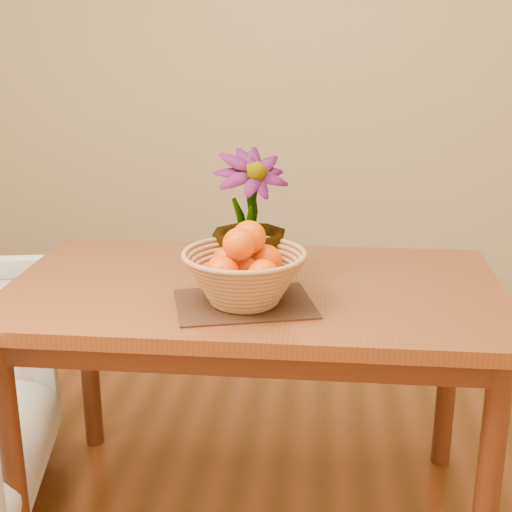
{
  "coord_description": "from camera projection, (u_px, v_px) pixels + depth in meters",
  "views": [
    {
      "loc": [
        0.19,
        -1.6,
        1.43
      ],
      "look_at": [
        0.02,
        0.14,
        0.88
      ],
      "focal_mm": 50.0,
      "sensor_mm": 36.0,
      "label": 1
    }
  ],
  "objects": [
    {
      "name": "placemat",
      "position": [
        244.0,
        304.0,
        1.87
      ],
      "size": [
        0.41,
        0.35,
        0.01
      ],
      "primitive_type": "cube",
      "rotation": [
        0.0,
        0.0,
        0.26
      ],
      "color": "#3A2215",
      "rests_on": "table"
    },
    {
      "name": "wicker_basket",
      "position": [
        244.0,
        279.0,
        1.85
      ],
      "size": [
        0.33,
        0.33,
        0.13
      ],
      "color": "#B7794C",
      "rests_on": "placemat"
    },
    {
      "name": "wall_back",
      "position": [
        292.0,
        49.0,
        3.69
      ],
      "size": [
        4.0,
        0.02,
        2.7
      ],
      "primitive_type": "cube",
      "color": "beige",
      "rests_on": "floor"
    },
    {
      "name": "potted_plant",
      "position": [
        249.0,
        219.0,
        1.98
      ],
      "size": [
        0.29,
        0.29,
        0.38
      ],
      "primitive_type": "imported",
      "rotation": [
        0.0,
        0.0,
        0.49
      ],
      "color": "#1B4413",
      "rests_on": "table"
    },
    {
      "name": "table",
      "position": [
        255.0,
        313.0,
        2.05
      ],
      "size": [
        1.4,
        0.8,
        0.75
      ],
      "color": "brown",
      "rests_on": "floor"
    },
    {
      "name": "orange_pile",
      "position": [
        244.0,
        259.0,
        1.83
      ],
      "size": [
        0.19,
        0.19,
        0.16
      ],
      "rotation": [
        0.0,
        0.0,
        0.2
      ],
      "color": "#DB4803",
      "rests_on": "wicker_basket"
    }
  ]
}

